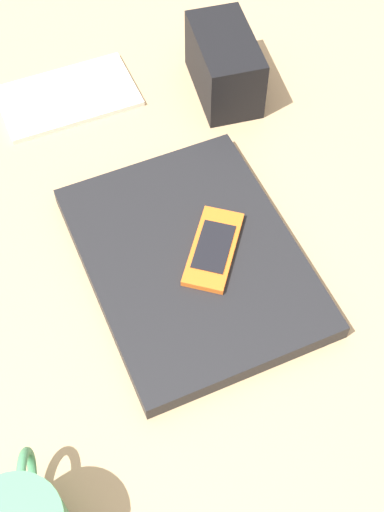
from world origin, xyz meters
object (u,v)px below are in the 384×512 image
desk_organizer (224,65)px  notepad (68,97)px  laptop_closed (192,260)px  cell_phone_on_laptop (213,248)px

desk_organizer → notepad: bearing=80.2°
laptop_closed → desk_organizer: size_ratio=2.26×
desk_organizer → cell_phone_on_laptop: bearing=161.4°
laptop_closed → notepad: bearing=8.3°
cell_phone_on_laptop → desk_organizer: size_ratio=0.87×
laptop_closed → cell_phone_on_laptop: (0.39, -2.57, 1.60)cm
laptop_closed → cell_phone_on_laptop: 3.05cm
notepad → cell_phone_on_laptop: bearing=-167.1°
desk_organizer → notepad: (-0.51, 22.38, -4.14)cm
cell_phone_on_laptop → desk_organizer: bearing=-7.5°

